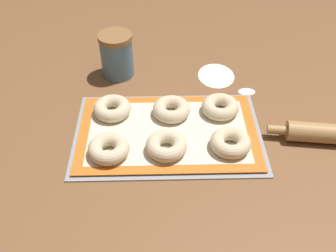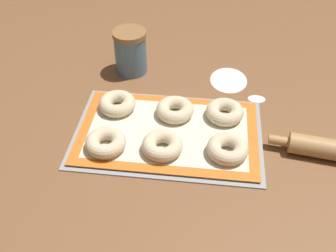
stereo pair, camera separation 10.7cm
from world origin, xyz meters
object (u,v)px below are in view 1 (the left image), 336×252
Objects in this scene: baking_tray at (168,133)px; bagel_front_right at (231,142)px; bagel_front_left at (109,148)px; bagel_back_right at (220,107)px; bagel_front_center at (166,146)px; bagel_back_left at (112,108)px; flour_canister at (117,55)px; bagel_back_center at (171,109)px.

bagel_front_right is at bearing -22.77° from baking_tray.
bagel_front_left is 0.33m from bagel_back_right.
bagel_front_center is (-0.01, -0.07, 0.03)m from baking_tray.
bagel_front_left is 0.15m from bagel_back_left.
bagel_front_center is 1.00× the size of bagel_back_right.
bagel_back_right is at bearing -35.07° from flour_canister.
bagel_back_left is at bearing -90.34° from flour_canister.
bagel_back_right reaches higher than baking_tray.
bagel_front_right is at bearing -24.67° from bagel_back_left.
bagel_front_left is at bearing -89.54° from flour_canister.
bagel_front_right is (0.30, 0.01, 0.00)m from bagel_front_left.
bagel_back_left is 1.00× the size of bagel_back_center.
bagel_front_right is 0.47m from flour_canister.
baking_tray is 4.79× the size of bagel_back_left.
bagel_back_right is (0.15, 0.15, 0.00)m from bagel_front_center.
flour_canister is at bearing 144.93° from bagel_back_right.
bagel_front_center and bagel_back_right have the same top height.
bagel_front_center is (0.14, 0.01, 0.00)m from bagel_front_left.
bagel_front_left is 0.36m from flour_canister.
bagel_back_right is (0.15, 0.07, 0.03)m from baking_tray.
bagel_front_center is 0.39m from flour_canister.
flour_canister is at bearing 90.46° from bagel_front_left.
baking_tray is 0.17m from bagel_front_right.
bagel_back_right is (0.30, -0.00, 0.00)m from bagel_back_left.
flour_canister reaches higher than bagel_back_right.
baking_tray is 0.33m from flour_canister.
bagel_front_left is at bearing -152.45° from bagel_back_right.
bagel_front_left is at bearing -151.95° from baking_tray.
bagel_back_center is at bearing -177.15° from bagel_back_right.
bagel_front_center is at bearing -177.51° from bagel_front_right.
bagel_back_left is 0.74× the size of flour_canister.
bagel_back_center is (0.16, 0.15, 0.00)m from bagel_front_left.
bagel_front_left is at bearing -177.42° from bagel_front_right.
bagel_front_center and bagel_back_left have the same top height.
bagel_back_center is (0.16, -0.01, 0.00)m from bagel_back_left.
flour_canister is at bearing 126.91° from bagel_back_center.
bagel_back_right is 0.74× the size of flour_canister.
bagel_back_right is at bearing 2.85° from bagel_back_center.
bagel_back_left is at bearing 134.69° from bagel_front_center.
flour_canister is (-0.30, 0.21, 0.04)m from bagel_back_right.
baking_tray is 3.55× the size of flour_canister.
bagel_back_center is (0.01, 0.07, 0.03)m from baking_tray.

